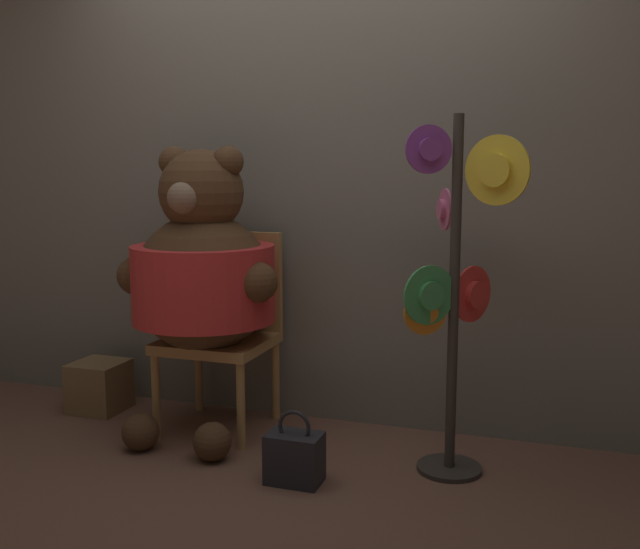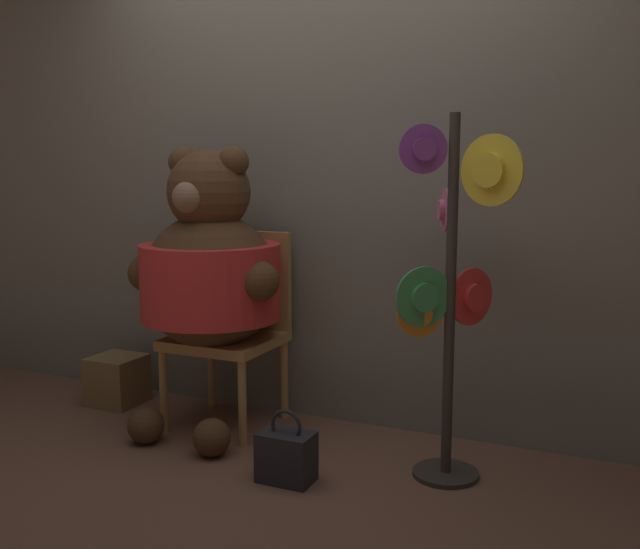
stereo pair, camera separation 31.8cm
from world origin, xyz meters
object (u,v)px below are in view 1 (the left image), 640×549
Objects in this scene: hat_display_rack at (455,283)px; chair at (225,323)px; teddy_bear at (203,274)px; handbag_on_ground at (294,457)px.

chair is at bearing 168.61° from hat_display_rack.
teddy_bear is at bearing 176.68° from hat_display_rack.
chair is 0.32m from teddy_bear.
hat_display_rack is 4.85× the size of handbag_on_ground.
hat_display_rack is at bearing -11.39° from chair.
chair is 0.91m from handbag_on_ground.
teddy_bear is 0.92× the size of hat_display_rack.
hat_display_rack is at bearing 28.14° from handbag_on_ground.
hat_display_rack is (1.18, -0.24, 0.30)m from chair.
chair is at bearing 80.75° from teddy_bear.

